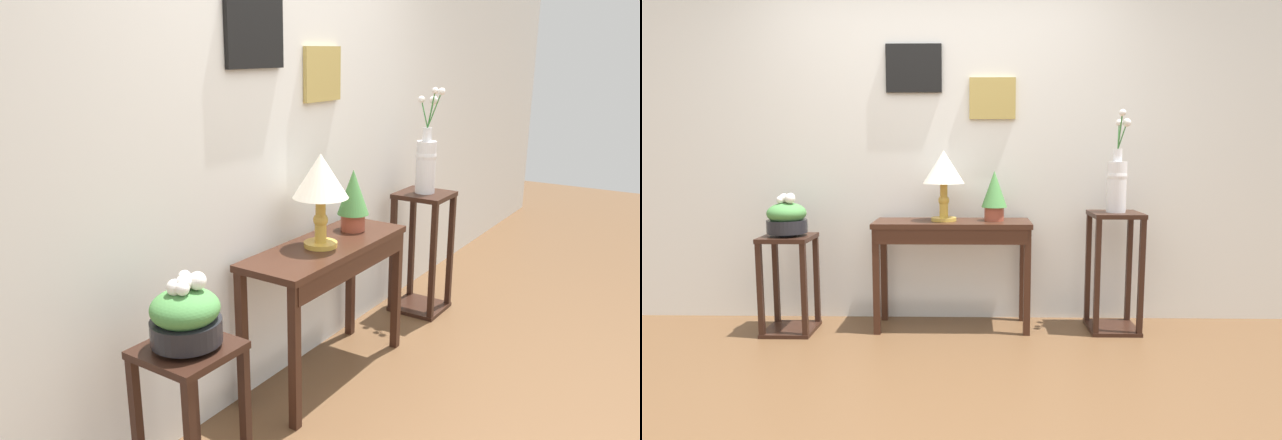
% 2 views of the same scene
% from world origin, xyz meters
% --- Properties ---
extents(back_wall_with_art, '(9.00, 0.13, 2.80)m').
position_xyz_m(back_wall_with_art, '(0.00, 1.56, 1.40)').
color(back_wall_with_art, silver).
rests_on(back_wall_with_art, ground).
extents(console_table, '(1.08, 0.38, 0.76)m').
position_xyz_m(console_table, '(0.09, 1.26, 0.64)').
color(console_table, '#381E14').
rests_on(console_table, ground).
extents(table_lamp, '(0.29, 0.29, 0.48)m').
position_xyz_m(table_lamp, '(0.04, 1.28, 1.11)').
color(table_lamp, gold).
rests_on(table_lamp, console_table).
extents(potted_plant_on_console, '(0.18, 0.18, 0.35)m').
position_xyz_m(potted_plant_on_console, '(0.39, 1.30, 0.95)').
color(potted_plant_on_console, '#9E4733').
rests_on(potted_plant_on_console, console_table).
extents(pedestal_stand_left, '(0.34, 0.34, 0.67)m').
position_xyz_m(pedestal_stand_left, '(-1.02, 1.17, 0.34)').
color(pedestal_stand_left, black).
rests_on(pedestal_stand_left, ground).
extents(planter_bowl_wide_left, '(0.27, 0.27, 0.29)m').
position_xyz_m(planter_bowl_wide_left, '(-1.02, 1.16, 0.80)').
color(planter_bowl_wide_left, black).
rests_on(planter_bowl_wide_left, pedestal_stand_left).
extents(pedestal_stand_right, '(0.34, 0.34, 0.83)m').
position_xyz_m(pedestal_stand_right, '(1.21, 1.24, 0.42)').
color(pedestal_stand_right, black).
rests_on(pedestal_stand_right, ground).
extents(flower_vase_tall_right, '(0.15, 0.19, 0.69)m').
position_xyz_m(flower_vase_tall_right, '(1.21, 1.24, 1.05)').
color(flower_vase_tall_right, silver).
rests_on(flower_vase_tall_right, pedestal_stand_right).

